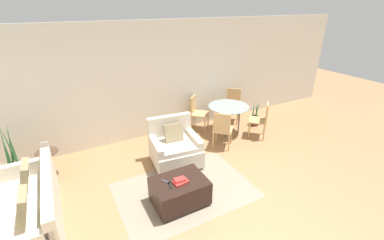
% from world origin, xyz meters
% --- Properties ---
extents(ground_plane, '(20.00, 20.00, 0.00)m').
position_xyz_m(ground_plane, '(0.00, 0.00, 0.00)').
color(ground_plane, '#A3754C').
extents(wall_back, '(12.00, 0.06, 2.75)m').
position_xyz_m(wall_back, '(0.00, 3.31, 1.38)').
color(wall_back, beige).
rests_on(wall_back, ground_plane).
extents(area_rug, '(2.36, 1.64, 0.01)m').
position_xyz_m(area_rug, '(-0.33, 0.95, 0.00)').
color(area_rug, gray).
rests_on(area_rug, ground_plane).
extents(couch, '(0.94, 1.86, 0.90)m').
position_xyz_m(couch, '(-2.73, 1.26, 0.29)').
color(couch, beige).
rests_on(couch, ground_plane).
extents(armchair, '(1.02, 0.96, 0.95)m').
position_xyz_m(armchair, '(-0.10, 1.84, 0.36)').
color(armchair, beige).
rests_on(armchair, ground_plane).
extents(ottoman, '(0.87, 0.65, 0.45)m').
position_xyz_m(ottoman, '(-0.54, 0.72, 0.25)').
color(ottoman, black).
rests_on(ottoman, ground_plane).
extents(book_stack, '(0.25, 0.18, 0.06)m').
position_xyz_m(book_stack, '(-0.55, 0.67, 0.48)').
color(book_stack, '#B72D28').
rests_on(book_stack, ottoman).
extents(tv_remote_primary, '(0.12, 0.16, 0.01)m').
position_xyz_m(tv_remote_primary, '(-0.75, 0.79, 0.46)').
color(tv_remote_primary, '#333338').
rests_on(tv_remote_primary, ottoman).
extents(tv_remote_secondary, '(0.07, 0.16, 0.01)m').
position_xyz_m(tv_remote_secondary, '(-0.73, 0.67, 0.46)').
color(tv_remote_secondary, black).
rests_on(tv_remote_secondary, ottoman).
extents(potted_plant, '(0.33, 0.33, 1.20)m').
position_xyz_m(potted_plant, '(-2.95, 2.70, 0.26)').
color(potted_plant, brown).
rests_on(potted_plant, ground_plane).
extents(side_table, '(0.41, 0.41, 0.52)m').
position_xyz_m(side_table, '(-2.40, 2.61, 0.37)').
color(side_table, '#4C3828').
rests_on(side_table, ground_plane).
extents(picture_frame, '(0.13, 0.07, 0.20)m').
position_xyz_m(picture_frame, '(-2.40, 2.61, 0.62)').
color(picture_frame, silver).
rests_on(picture_frame, side_table).
extents(dining_table, '(1.02, 1.02, 0.73)m').
position_xyz_m(dining_table, '(1.68, 2.45, 0.64)').
color(dining_table, '#8C9E99').
rests_on(dining_table, ground_plane).
extents(dining_chair_near_left, '(0.59, 0.59, 0.90)m').
position_xyz_m(dining_chair_near_left, '(1.09, 1.87, 0.52)').
color(dining_chair_near_left, tan).
rests_on(dining_chair_near_left, ground_plane).
extents(dining_chair_near_right, '(0.59, 0.59, 0.90)m').
position_xyz_m(dining_chair_near_right, '(2.26, 1.87, 0.52)').
color(dining_chair_near_right, tan).
rests_on(dining_chair_near_right, ground_plane).
extents(dining_chair_far_left, '(0.59, 0.59, 0.90)m').
position_xyz_m(dining_chair_far_left, '(1.09, 3.04, 0.52)').
color(dining_chair_far_left, tan).
rests_on(dining_chair_far_left, ground_plane).
extents(dining_chair_far_right, '(0.59, 0.59, 0.90)m').
position_xyz_m(dining_chair_far_right, '(2.26, 3.04, 0.52)').
color(dining_chair_far_right, tan).
rests_on(dining_chair_far_right, ground_plane).
extents(potted_plant_small, '(0.23, 0.23, 0.72)m').
position_xyz_m(potted_plant_small, '(2.59, 2.45, 0.18)').
color(potted_plant_small, brown).
rests_on(potted_plant_small, ground_plane).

